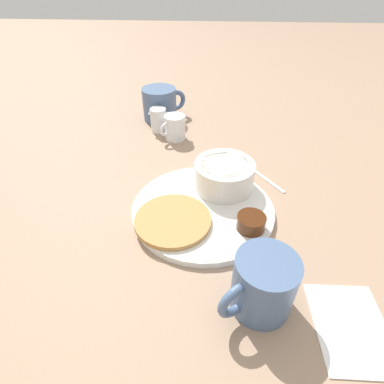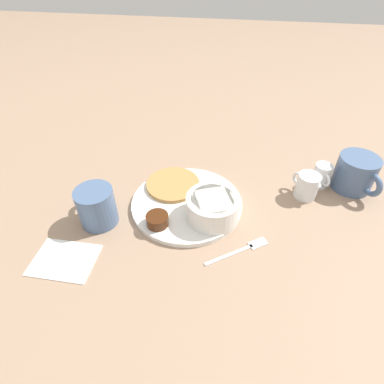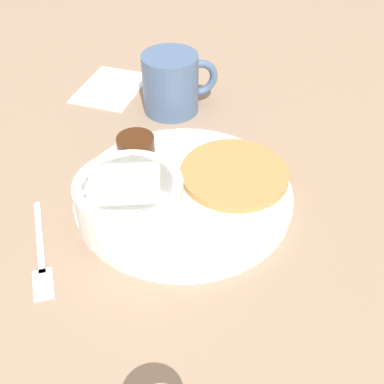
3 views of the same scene
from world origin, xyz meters
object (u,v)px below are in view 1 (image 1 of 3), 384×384
bowl (224,174)px  creamer_pitcher_far (159,120)px  coffee_mug (262,285)px  fork (255,171)px  second_mug (161,104)px  creamer_pitcher_near (175,127)px  plate (203,209)px

bowl → creamer_pitcher_far: bearing=33.4°
coffee_mug → fork: coffee_mug is taller
second_mug → coffee_mug: bearing=-159.5°
coffee_mug → creamer_pitcher_far: 0.53m
creamer_pitcher_far → fork: bearing=-126.8°
creamer_pitcher_near → fork: (-0.14, -0.19, -0.03)m
creamer_pitcher_near → creamer_pitcher_far: same height
bowl → second_mug: size_ratio=0.97×
fork → second_mug: second_mug is taller
fork → coffee_mug: bearing=175.0°
plate → creamer_pitcher_far: size_ratio=4.02×
bowl → creamer_pitcher_far: 0.30m
bowl → second_mug: second_mug is taller
creamer_pitcher_far → fork: creamer_pitcher_far is taller
fork → second_mug: bearing=43.6°
bowl → coffee_mug: 0.25m
bowl → fork: bowl is taller
creamer_pitcher_far → fork: (-0.18, -0.23, -0.03)m
plate → coffee_mug: (-0.18, -0.08, 0.04)m
creamer_pitcher_far → second_mug: bearing=4.5°
coffee_mug → bowl: bearing=10.0°
bowl → creamer_pitcher_far: bowl is taller
creamer_pitcher_near → creamer_pitcher_far: (0.04, 0.05, 0.00)m
fork → second_mug: size_ratio=1.05×
second_mug → fork: bearing=-136.4°
plate → coffee_mug: size_ratio=2.54×
plate → creamer_pitcher_near: 0.29m
fork → bowl: bearing=136.3°
coffee_mug → creamer_pitcher_near: (0.45, 0.16, -0.01)m
creamer_pitcher_near → creamer_pitcher_far: bearing=49.4°
creamer_pitcher_near → creamer_pitcher_far: size_ratio=1.00×
creamer_pitcher_far → second_mug: size_ratio=0.54×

